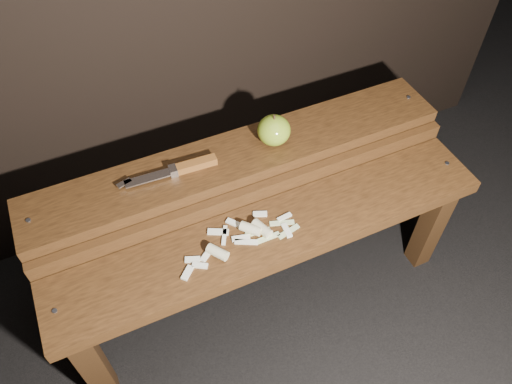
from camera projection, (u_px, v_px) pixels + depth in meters
name	position (u px, v px, depth m)	size (l,w,h in m)	color
ground	(264.00, 292.00, 1.65)	(60.00, 60.00, 0.00)	black
bench_front_tier	(275.00, 246.00, 1.34)	(1.20, 0.20, 0.42)	black
bench_rear_tier	(241.00, 174.00, 1.43)	(1.20, 0.21, 0.50)	black
apple	(274.00, 130.00, 1.36)	(0.09, 0.09, 0.10)	olive
knife	(184.00, 168.00, 1.31)	(0.27, 0.04, 0.02)	brown
apple_scraps	(243.00, 237.00, 1.27)	(0.33, 0.13, 0.03)	beige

